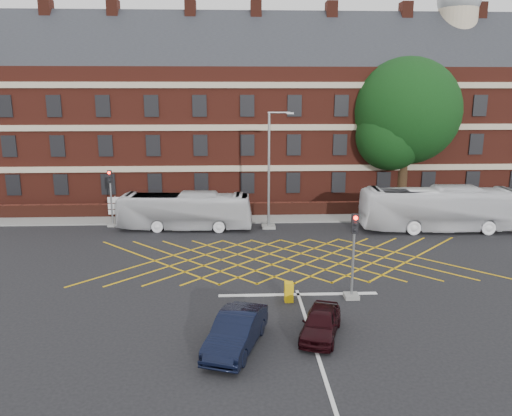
{
  "coord_description": "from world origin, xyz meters",
  "views": [
    {
      "loc": [
        -3.16,
        -26.8,
        9.93
      ],
      "look_at": [
        -1.9,
        1.5,
        3.33
      ],
      "focal_mm": 35.0,
      "sensor_mm": 36.0,
      "label": 1
    }
  ],
  "objects_px": {
    "bus_left": "(185,211)",
    "direction_signs": "(115,207)",
    "deciduous_tree": "(405,119)",
    "street_lamp": "(270,190)",
    "traffic_light_near": "(353,264)",
    "bus_right": "(441,209)",
    "traffic_light_far": "(112,203)",
    "car_navy": "(236,331)",
    "utility_cabinet": "(289,292)",
    "car_maroon": "(321,322)"
  },
  "relations": [
    {
      "from": "bus_right",
      "to": "direction_signs",
      "type": "relative_size",
      "value": 5.28
    },
    {
      "from": "traffic_light_near",
      "to": "traffic_light_far",
      "type": "relative_size",
      "value": 1.0
    },
    {
      "from": "car_navy",
      "to": "traffic_light_far",
      "type": "xyz_separation_m",
      "value": [
        -9.25,
        18.93,
        1.05
      ]
    },
    {
      "from": "deciduous_tree",
      "to": "traffic_light_near",
      "type": "height_order",
      "value": "deciduous_tree"
    },
    {
      "from": "bus_left",
      "to": "car_maroon",
      "type": "bearing_deg",
      "value": -153.29
    },
    {
      "from": "car_maroon",
      "to": "bus_right",
      "type": "bearing_deg",
      "value": 72.55
    },
    {
      "from": "street_lamp",
      "to": "utility_cabinet",
      "type": "bearing_deg",
      "value": -90.04
    },
    {
      "from": "traffic_light_near",
      "to": "street_lamp",
      "type": "xyz_separation_m",
      "value": [
        -3.13,
        13.22,
        1.15
      ]
    },
    {
      "from": "traffic_light_far",
      "to": "direction_signs",
      "type": "bearing_deg",
      "value": 79.12
    },
    {
      "from": "bus_right",
      "to": "traffic_light_near",
      "type": "distance_m",
      "value": 15.19
    },
    {
      "from": "bus_right",
      "to": "car_maroon",
      "type": "relative_size",
      "value": 3.3
    },
    {
      "from": "bus_right",
      "to": "street_lamp",
      "type": "xyz_separation_m",
      "value": [
        -12.43,
        1.22,
        1.3
      ]
    },
    {
      "from": "bus_left",
      "to": "street_lamp",
      "type": "relative_size",
      "value": 1.15
    },
    {
      "from": "car_maroon",
      "to": "traffic_light_far",
      "type": "bearing_deg",
      "value": 143.81
    },
    {
      "from": "car_maroon",
      "to": "traffic_light_far",
      "type": "xyz_separation_m",
      "value": [
        -12.78,
        18.07,
        1.17
      ]
    },
    {
      "from": "bus_left",
      "to": "bus_right",
      "type": "distance_m",
      "value": 18.73
    },
    {
      "from": "direction_signs",
      "to": "deciduous_tree",
      "type": "bearing_deg",
      "value": 12.45
    },
    {
      "from": "traffic_light_near",
      "to": "utility_cabinet",
      "type": "relative_size",
      "value": 4.46
    },
    {
      "from": "car_navy",
      "to": "utility_cabinet",
      "type": "relative_size",
      "value": 4.54
    },
    {
      "from": "deciduous_tree",
      "to": "traffic_light_far",
      "type": "bearing_deg",
      "value": -166.23
    },
    {
      "from": "car_navy",
      "to": "traffic_light_far",
      "type": "bearing_deg",
      "value": 134.25
    },
    {
      "from": "traffic_light_near",
      "to": "bus_right",
      "type": "bearing_deg",
      "value": 52.23
    },
    {
      "from": "utility_cabinet",
      "to": "car_maroon",
      "type": "bearing_deg",
      "value": -75.23
    },
    {
      "from": "traffic_light_far",
      "to": "deciduous_tree",
      "type": "bearing_deg",
      "value": 13.77
    },
    {
      "from": "traffic_light_far",
      "to": "car_maroon",
      "type": "bearing_deg",
      "value": -54.74
    },
    {
      "from": "car_maroon",
      "to": "street_lamp",
      "type": "relative_size",
      "value": 0.41
    },
    {
      "from": "bus_left",
      "to": "bus_right",
      "type": "relative_size",
      "value": 0.85
    },
    {
      "from": "street_lamp",
      "to": "deciduous_tree",
      "type": "bearing_deg",
      "value": 29.56
    },
    {
      "from": "car_navy",
      "to": "car_maroon",
      "type": "height_order",
      "value": "car_navy"
    },
    {
      "from": "traffic_light_near",
      "to": "street_lamp",
      "type": "height_order",
      "value": "street_lamp"
    },
    {
      "from": "traffic_light_far",
      "to": "bus_left",
      "type": "bearing_deg",
      "value": -10.42
    },
    {
      "from": "bus_left",
      "to": "traffic_light_far",
      "type": "relative_size",
      "value": 2.3
    },
    {
      "from": "direction_signs",
      "to": "utility_cabinet",
      "type": "height_order",
      "value": "direction_signs"
    },
    {
      "from": "car_navy",
      "to": "deciduous_tree",
      "type": "relative_size",
      "value": 0.34
    },
    {
      "from": "car_maroon",
      "to": "traffic_light_near",
      "type": "xyz_separation_m",
      "value": [
        2.2,
        3.82,
        1.17
      ]
    },
    {
      "from": "bus_left",
      "to": "deciduous_tree",
      "type": "relative_size",
      "value": 0.76
    },
    {
      "from": "car_maroon",
      "to": "direction_signs",
      "type": "bearing_deg",
      "value": 142.67
    },
    {
      "from": "car_navy",
      "to": "street_lamp",
      "type": "relative_size",
      "value": 0.51
    },
    {
      "from": "deciduous_tree",
      "to": "traffic_light_far",
      "type": "distance_m",
      "value": 25.44
    },
    {
      "from": "bus_right",
      "to": "utility_cabinet",
      "type": "bearing_deg",
      "value": 137.18
    },
    {
      "from": "bus_right",
      "to": "car_navy",
      "type": "height_order",
      "value": "bus_right"
    },
    {
      "from": "deciduous_tree",
      "to": "direction_signs",
      "type": "bearing_deg",
      "value": -167.55
    },
    {
      "from": "bus_left",
      "to": "direction_signs",
      "type": "xyz_separation_m",
      "value": [
        -5.47,
        1.64,
        0.01
      ]
    },
    {
      "from": "traffic_light_far",
      "to": "direction_signs",
      "type": "xyz_separation_m",
      "value": [
        0.12,
        0.61,
        -0.39
      ]
    },
    {
      "from": "bus_right",
      "to": "traffic_light_near",
      "type": "xyz_separation_m",
      "value": [
        -9.3,
        -12.0,
        0.15
      ]
    },
    {
      "from": "traffic_light_far",
      "to": "street_lamp",
      "type": "distance_m",
      "value": 11.94
    },
    {
      "from": "car_navy",
      "to": "deciduous_tree",
      "type": "bearing_deg",
      "value": 77.44
    },
    {
      "from": "deciduous_tree",
      "to": "street_lamp",
      "type": "xyz_separation_m",
      "value": [
        -12.19,
        -6.91,
        -4.79
      ]
    },
    {
      "from": "bus_left",
      "to": "car_maroon",
      "type": "relative_size",
      "value": 2.79
    },
    {
      "from": "bus_right",
      "to": "street_lamp",
      "type": "distance_m",
      "value": 12.56
    }
  ]
}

